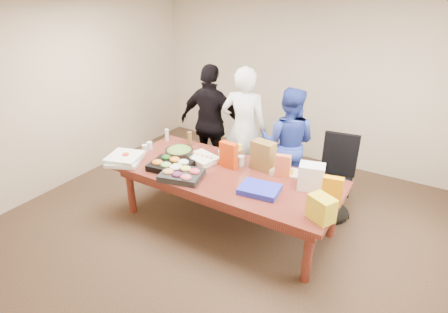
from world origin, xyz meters
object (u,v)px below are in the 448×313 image
Objects in this scene: office_chair at (333,180)px; salad_bowl at (179,154)px; sheet_cake at (202,158)px; person_center at (244,130)px; conference_table at (227,199)px; person_right at (288,143)px.

office_chair is 2.06m from salad_bowl.
sheet_cake is 0.33m from salad_bowl.
person_center is at bearing 64.56° from salad_bowl.
conference_table is at bearing -2.84° from salad_bowl.
conference_table is 7.37× the size of salad_bowl.
person_right is at bearing 68.04° from sheet_cake.
sheet_cake is (-1.54, -0.78, 0.25)m from office_chair.
person_center is 0.90m from sheet_cake.
conference_table is 0.88m from salad_bowl.
conference_table is 1.25m from person_right.
salad_bowl is (-1.10, -1.08, -0.00)m from person_right.
sheet_cake is at bearing 15.03° from salad_bowl.
person_right is 4.28× the size of salad_bowl.
person_center is 4.90× the size of salad_bowl.
person_center reaches higher than sheet_cake.
conference_table is 6.97× the size of sheet_cake.
conference_table is 1.50× the size of person_center.
office_chair is at bearing 43.20° from sheet_cake.
office_chair is 0.83m from person_right.
person_right is at bearing 44.50° from salad_bowl.
person_right is (-0.75, 0.22, 0.28)m from office_chair.
sheet_cake reaches higher than conference_table.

